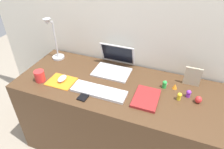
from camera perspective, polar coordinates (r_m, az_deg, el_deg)
ground_plane at (r=2.09m, az=1.03°, el=-19.18°), size 6.00×6.00×0.00m
back_wall at (r=1.81m, az=5.24°, el=4.90°), size 2.78×0.05×1.59m
desk at (r=1.81m, az=1.16°, el=-12.29°), size 1.58×0.64×0.74m
laptop at (r=1.71m, az=0.66°, el=3.03°), size 0.30×0.28×0.20m
keyboard at (r=1.48m, az=-3.73°, el=-4.74°), size 0.41×0.13×0.02m
mousepad at (r=1.64m, az=-14.11°, el=-1.87°), size 0.21×0.17×0.00m
mouse at (r=1.63m, az=-13.89°, el=-1.11°), size 0.06×0.10×0.03m
cell_phone at (r=1.47m, az=-7.63°, el=-5.77°), size 0.07×0.13×0.01m
desk_lamp at (r=1.86m, az=-16.18°, el=9.22°), size 0.11×0.15×0.40m
notebook_pad at (r=1.44m, az=9.60°, el=-6.59°), size 0.17×0.24×0.02m
picture_frame at (r=1.63m, az=21.78°, el=-0.54°), size 0.12×0.02×0.15m
coffee_mug at (r=1.67m, az=-19.74°, el=-0.40°), size 0.08×0.08×0.09m
toy_figurine_green at (r=1.56m, az=14.63°, el=-2.64°), size 0.03×0.03×0.06m
toy_figurine_pink at (r=1.61m, az=14.98°, el=-2.03°), size 0.03×0.03×0.04m
toy_figurine_orange at (r=1.58m, az=17.32°, el=-3.18°), size 0.04×0.04×0.04m
toy_figurine_purple at (r=1.53m, az=20.81°, el=-5.00°), size 0.03×0.03×0.06m
toy_figurine_yellow at (r=1.48m, az=18.46°, el=-5.83°), size 0.03×0.03×0.06m
toy_figurine_red at (r=1.51m, az=23.21°, el=-6.54°), size 0.05×0.05×0.05m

